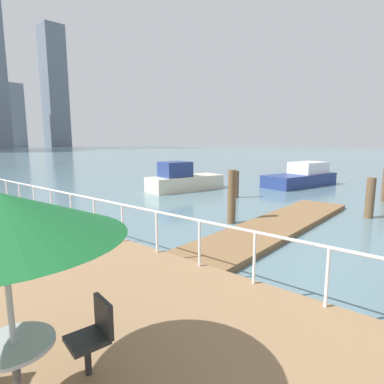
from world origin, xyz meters
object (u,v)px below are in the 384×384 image
moored_boat_0 (183,180)px  cafe_table_round (14,350)px  moored_boat_2 (302,177)px  patio_umbrella (1,216)px  cafe_chair_0 (95,331)px

moored_boat_0 → cafe_table_round: moored_boat_0 is taller
moored_boat_0 → moored_boat_2: bearing=-35.8°
moored_boat_2 → cafe_table_round: 21.78m
moored_boat_0 → patio_umbrella: (-14.10, -10.27, 1.81)m
moored_boat_0 → cafe_chair_0: size_ratio=5.92×
moored_boat_0 → cafe_chair_0: moored_boat_0 is taller
cafe_table_round → patio_umbrella: patio_umbrella is taller
moored_boat_2 → patio_umbrella: bearing=-166.2°
patio_umbrella → cafe_chair_0: patio_umbrella is taller
moored_boat_2 → cafe_chair_0: (-20.32, -5.35, 0.29)m
moored_boat_0 → moored_boat_2: moored_boat_0 is taller
moored_boat_2 → patio_umbrella: patio_umbrella is taller
moored_boat_0 → patio_umbrella: bearing=-143.9°
moored_boat_0 → cafe_chair_0: bearing=-141.8°
moored_boat_0 → patio_umbrella: 17.54m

